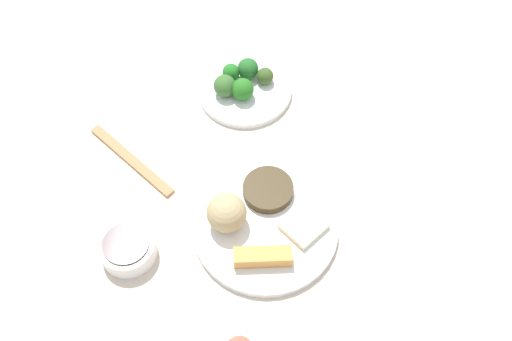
# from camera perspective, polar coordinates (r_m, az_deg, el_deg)

# --- Properties ---
(tabletop) EXTENTS (2.20, 2.20, 0.02)m
(tabletop) POSITION_cam_1_polar(r_m,az_deg,el_deg) (1.16, -0.39, -4.77)
(tabletop) COLOR beige
(tabletop) RESTS_ON ground
(main_plate) EXTENTS (0.28, 0.28, 0.02)m
(main_plate) POSITION_cam_1_polar(r_m,az_deg,el_deg) (1.14, 0.91, -5.46)
(main_plate) COLOR white
(main_plate) RESTS_ON tabletop
(rice_scoop) EXTENTS (0.08, 0.08, 0.08)m
(rice_scoop) POSITION_cam_1_polar(r_m,az_deg,el_deg) (1.10, -2.85, -4.10)
(rice_scoop) COLOR tan
(rice_scoop) RESTS_ON main_plate
(spring_roll) EXTENTS (0.07, 0.11, 0.03)m
(spring_roll) POSITION_cam_1_polar(r_m,az_deg,el_deg) (1.08, 0.66, -8.32)
(spring_roll) COLOR gold
(spring_roll) RESTS_ON main_plate
(crab_rangoon_wonton) EXTENTS (0.09, 0.09, 0.01)m
(crab_rangoon_wonton) POSITION_cam_1_polar(r_m,az_deg,el_deg) (1.12, 4.63, -5.35)
(crab_rangoon_wonton) COLOR beige
(crab_rangoon_wonton) RESTS_ON main_plate
(stir_fry_heap) EXTENTS (0.10, 0.10, 0.02)m
(stir_fry_heap) POSITION_cam_1_polar(r_m,az_deg,el_deg) (1.16, 1.17, -1.86)
(stir_fry_heap) COLOR #3E3119
(stir_fry_heap) RESTS_ON main_plate
(broccoli_plate) EXTENTS (0.21, 0.21, 0.01)m
(broccoli_plate) POSITION_cam_1_polar(r_m,az_deg,el_deg) (1.33, -1.07, 7.79)
(broccoli_plate) COLOR white
(broccoli_plate) RESTS_ON tabletop
(broccoli_floret_0) EXTENTS (0.05, 0.05, 0.05)m
(broccoli_floret_0) POSITION_cam_1_polar(r_m,az_deg,el_deg) (1.29, -1.30, 7.83)
(broccoli_floret_0) COLOR #287320
(broccoli_floret_0) RESTS_ON broccoli_plate
(broccoli_floret_1) EXTENTS (0.04, 0.04, 0.04)m
(broccoli_floret_1) POSITION_cam_1_polar(r_m,az_deg,el_deg) (1.32, 0.87, 9.09)
(broccoli_floret_1) COLOR #3A5825
(broccoli_floret_1) RESTS_ON broccoli_plate
(broccoli_floret_2) EXTENTS (0.04, 0.04, 0.04)m
(broccoli_floret_2) POSITION_cam_1_polar(r_m,az_deg,el_deg) (1.33, -2.42, 9.44)
(broccoli_floret_2) COLOR #237424
(broccoli_floret_2) RESTS_ON broccoli_plate
(broccoli_floret_3) EXTENTS (0.05, 0.05, 0.05)m
(broccoli_floret_3) POSITION_cam_1_polar(r_m,az_deg,el_deg) (1.30, -3.03, 8.16)
(broccoli_floret_3) COLOR #3B6A2F
(broccoli_floret_3) RESTS_ON broccoli_plate
(broccoli_floret_4) EXTENTS (0.05, 0.05, 0.05)m
(broccoli_floret_4) POSITION_cam_1_polar(r_m,az_deg,el_deg) (1.33, -0.78, 9.80)
(broccoli_floret_4) COLOR #256828
(broccoli_floret_4) RESTS_ON broccoli_plate
(soy_sauce_bowl) EXTENTS (0.10, 0.10, 0.04)m
(soy_sauce_bowl) POSITION_cam_1_polar(r_m,az_deg,el_deg) (1.13, -12.25, -7.38)
(soy_sauce_bowl) COLOR white
(soy_sauce_bowl) RESTS_ON tabletop
(soy_sauce_bowl_liquid) EXTENTS (0.09, 0.09, 0.00)m
(soy_sauce_bowl_liquid) POSITION_cam_1_polar(r_m,az_deg,el_deg) (1.11, -12.46, -6.88)
(soy_sauce_bowl_liquid) COLOR black
(soy_sauce_bowl_liquid) RESTS_ON soy_sauce_bowl
(chopsticks_pair) EXTENTS (0.22, 0.12, 0.01)m
(chopsticks_pair) POSITION_cam_1_polar(r_m,az_deg,el_deg) (1.25, -11.91, 1.00)
(chopsticks_pair) COLOR #AE7C4C
(chopsticks_pair) RESTS_ON tabletop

